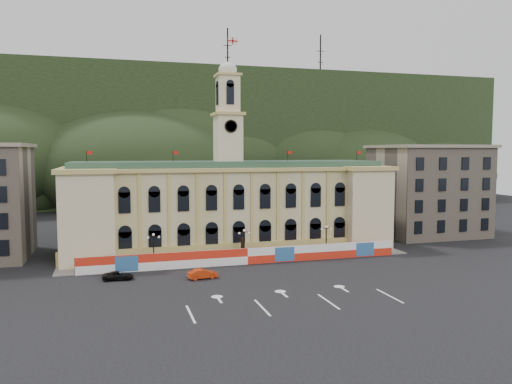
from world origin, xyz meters
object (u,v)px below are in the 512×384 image
object	(u,v)px
red_sedan	(203,274)
statue	(243,253)
black_suv	(118,276)
lamp_center	(244,242)

from	to	relation	value
red_sedan	statue	bearing A→B (deg)	-48.11
red_sedan	black_suv	size ratio (longest dim) A/B	1.00
statue	black_suv	xyz separation A→B (m)	(-19.25, -7.09, -0.61)
statue	black_suv	world-z (taller)	statue
lamp_center	red_sedan	distance (m)	12.13
red_sedan	lamp_center	bearing A→B (deg)	-51.23
statue	red_sedan	world-z (taller)	statue
red_sedan	black_suv	world-z (taller)	red_sedan
black_suv	lamp_center	bearing A→B (deg)	-69.15
lamp_center	red_sedan	size ratio (longest dim) A/B	1.21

